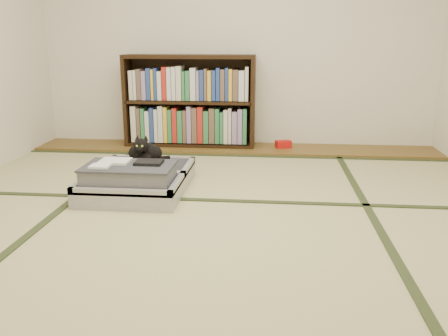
{
  "coord_description": "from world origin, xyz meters",
  "views": [
    {
      "loc": [
        0.35,
        -2.67,
        1.08
      ],
      "look_at": [
        0.05,
        0.35,
        0.25
      ],
      "focal_mm": 38.0,
      "sensor_mm": 36.0,
      "label": 1
    }
  ],
  "objects": [
    {
      "name": "cat",
      "position": [
        -0.62,
        0.84,
        0.22
      ],
      "size": [
        0.31,
        0.31,
        0.25
      ],
      "color": "black",
      "rests_on": "suitcase"
    },
    {
      "name": "floor",
      "position": [
        0.0,
        0.0,
        0.0
      ],
      "size": [
        4.5,
        4.5,
        0.0
      ],
      "primitive_type": "plane",
      "color": "#CBBA87",
      "rests_on": "ground"
    },
    {
      "name": "tatami_borders",
      "position": [
        0.0,
        0.49,
        0.0
      ],
      "size": [
        4.0,
        4.5,
        0.01
      ],
      "color": "#2D381E",
      "rests_on": "ground"
    },
    {
      "name": "cable_coil",
      "position": [
        -0.44,
        0.88,
        0.14
      ],
      "size": [
        0.1,
        0.1,
        0.02
      ],
      "color": "white",
      "rests_on": "suitcase"
    },
    {
      "name": "red_item",
      "position": [
        0.48,
        2.03,
        0.06
      ],
      "size": [
        0.17,
        0.13,
        0.07
      ],
      "primitive_type": "cube",
      "rotation": [
        0.0,
        0.0,
        0.31
      ],
      "color": "red",
      "rests_on": "wood_strip"
    },
    {
      "name": "bookcase",
      "position": [
        -0.47,
        2.07,
        0.45
      ],
      "size": [
        1.31,
        0.3,
        0.92
      ],
      "color": "black",
      "rests_on": "wood_strip"
    },
    {
      "name": "wood_strip",
      "position": [
        0.0,
        2.0,
        0.01
      ],
      "size": [
        4.0,
        0.5,
        0.02
      ],
      "primitive_type": "cube",
      "color": "brown",
      "rests_on": "ground"
    },
    {
      "name": "suitcase",
      "position": [
        -0.6,
        0.55,
        0.1
      ],
      "size": [
        0.69,
        0.92,
        0.27
      ],
      "color": "#ACACB1",
      "rests_on": "floor"
    }
  ]
}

